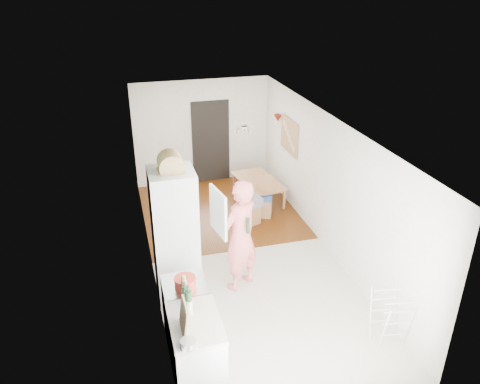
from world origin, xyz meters
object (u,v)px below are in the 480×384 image
person (240,226)px  dining_table (259,192)px  stool (250,214)px  drying_rack (390,319)px  dining_chair (263,197)px

person → dining_table: person is taller
dining_table → stool: 1.10m
person → drying_rack: 2.54m
stool → dining_table: bearing=62.4°
dining_chair → drying_rack: 4.06m
dining_chair → person: bearing=-93.3°
person → dining_chair: (1.11, 2.22, -0.68)m
person → dining_chair: size_ratio=2.60×
stool → drying_rack: drying_rack is taller
dining_table → dining_chair: dining_chair is taller
drying_rack → dining_table: bearing=103.8°
person → stool: size_ratio=5.22×
dining_table → stool: size_ratio=2.79×
stool → drying_rack: 3.87m
stool → dining_chair: bearing=34.9°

